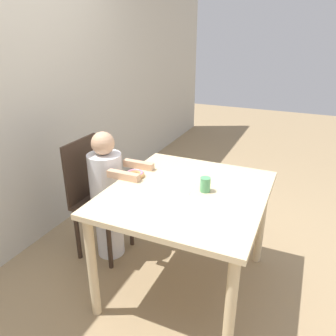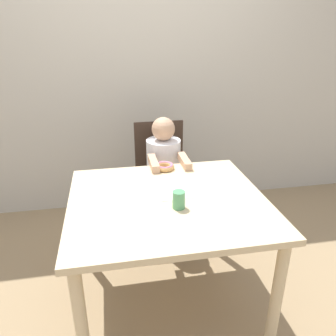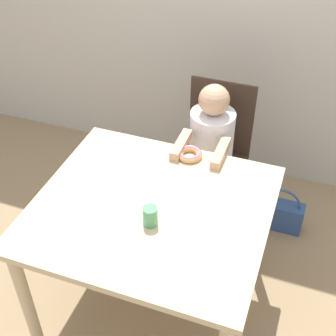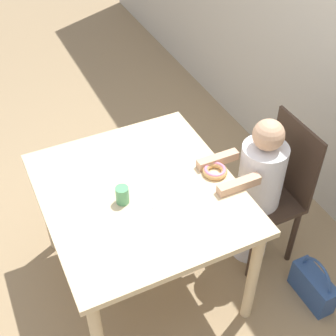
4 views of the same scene
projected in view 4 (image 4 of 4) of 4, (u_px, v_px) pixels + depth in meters
The scene contains 8 objects.
ground_plane at pixel (145, 277), 2.88m from camera, with size 12.00×12.00×0.00m, color #997F5B.
dining_table at pixel (140, 204), 2.45m from camera, with size 1.07×0.97×0.76m.
chair at pixel (273, 192), 2.75m from camera, with size 0.39×0.36×0.95m.
child_figure at pixel (257, 194), 2.69m from camera, with size 0.27×0.47×1.03m.
donut at pixel (215, 171), 2.46m from camera, with size 0.13×0.13×0.04m.
napkin at pixel (157, 190), 2.38m from camera, with size 0.21×0.21×0.00m.
handbag at pixel (313, 286), 2.71m from camera, with size 0.30×0.11×0.32m.
cup at pixel (122, 195), 2.29m from camera, with size 0.07×0.07×0.09m.
Camera 4 is at (1.59, -0.60, 2.43)m, focal length 50.00 mm.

